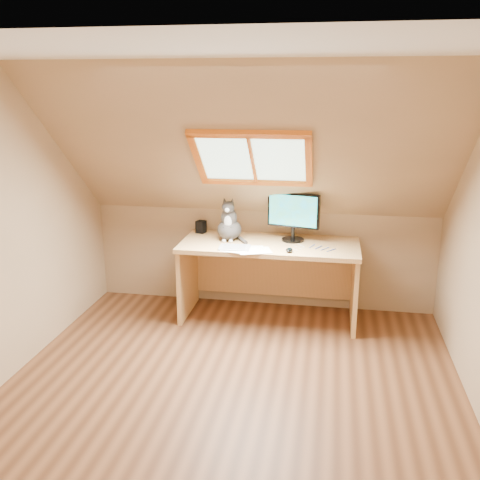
# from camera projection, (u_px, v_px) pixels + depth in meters

# --- Properties ---
(ground) EXTENTS (3.50, 3.50, 0.00)m
(ground) POSITION_uv_depth(u_px,v_px,m) (230.00, 391.00, 4.04)
(ground) COLOR brown
(ground) RESTS_ON ground
(room_shell) EXTENTS (3.52, 3.52, 2.41)m
(room_shell) POSITION_uv_depth(u_px,v_px,m) (227.00, 209.00, 3.55)
(room_shell) COLOR tan
(room_shell) RESTS_ON ground
(desk) EXTENTS (1.70, 0.74, 0.78)m
(desk) POSITION_uv_depth(u_px,v_px,m) (270.00, 264.00, 5.24)
(desk) COLOR tan
(desk) RESTS_ON ground
(monitor) EXTENTS (0.50, 0.22, 0.47)m
(monitor) POSITION_uv_depth(u_px,v_px,m) (293.00, 214.00, 5.10)
(monitor) COLOR black
(monitor) RESTS_ON desk
(cat) EXTENTS (0.24, 0.29, 0.43)m
(cat) POSITION_uv_depth(u_px,v_px,m) (229.00, 224.00, 5.18)
(cat) COLOR #3D3836
(cat) RESTS_ON desk
(desk_speaker) EXTENTS (0.11, 0.11, 0.12)m
(desk_speaker) POSITION_uv_depth(u_px,v_px,m) (201.00, 227.00, 5.45)
(desk_speaker) COLOR black
(desk_speaker) RESTS_ON desk
(graphics_tablet) EXTENTS (0.29, 0.22, 0.01)m
(graphics_tablet) POSITION_uv_depth(u_px,v_px,m) (234.00, 248.00, 4.94)
(graphics_tablet) COLOR #B2B2B7
(graphics_tablet) RESTS_ON desk
(mouse) EXTENTS (0.07, 0.11, 0.03)m
(mouse) POSITION_uv_depth(u_px,v_px,m) (289.00, 250.00, 4.83)
(mouse) COLOR black
(mouse) RESTS_ON desk
(papers) EXTENTS (0.35, 0.30, 0.01)m
(papers) POSITION_uv_depth(u_px,v_px,m) (246.00, 249.00, 4.89)
(papers) COLOR white
(papers) RESTS_ON desk
(cables) EXTENTS (0.51, 0.26, 0.01)m
(cables) POSITION_uv_depth(u_px,v_px,m) (311.00, 248.00, 4.93)
(cables) COLOR silver
(cables) RESTS_ON desk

